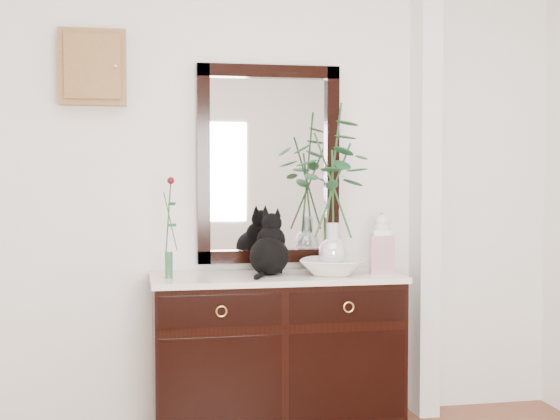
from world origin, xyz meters
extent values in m
cube|color=white|center=(0.00, 1.98, 1.35)|extent=(3.60, 0.04, 2.70)
cube|color=white|center=(1.00, 1.90, 1.35)|extent=(0.12, 0.20, 2.70)
cube|color=black|center=(0.10, 1.73, 0.46)|extent=(1.30, 0.50, 0.82)
cube|color=white|center=(0.10, 1.73, 0.83)|extent=(1.33, 0.52, 0.03)
cube|color=black|center=(0.10, 1.97, 1.44)|extent=(0.80, 0.06, 1.10)
cube|color=white|center=(0.10, 1.98, 1.44)|extent=(0.66, 0.01, 0.96)
cube|color=brown|center=(-0.85, 1.94, 1.95)|extent=(0.35, 0.10, 0.40)
imported|color=white|center=(0.39, 1.67, 0.89)|extent=(0.45, 0.45, 0.08)
camera|label=1|loc=(-0.66, -2.32, 1.39)|focal=50.00mm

